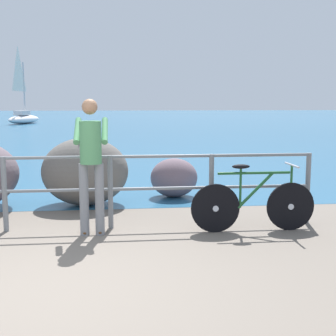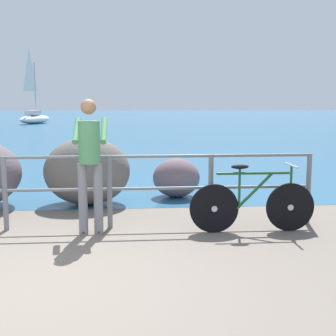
# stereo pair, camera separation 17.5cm
# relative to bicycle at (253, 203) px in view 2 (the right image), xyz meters

# --- Properties ---
(ground_plane) EXTENTS (120.00, 120.00, 0.10)m
(ground_plane) POSITION_rel_bicycle_xyz_m (-2.63, 18.26, -0.44)
(ground_plane) COLOR #6B6056
(sea_surface) EXTENTS (120.00, 90.00, 0.01)m
(sea_surface) POSITION_rel_bicycle_xyz_m (-2.63, 46.50, -0.39)
(sea_surface) COLOR #285B7F
(sea_surface) RESTS_ON ground_plane
(promenade_railing) EXTENTS (7.13, 0.07, 1.02)m
(promenade_railing) POSITION_rel_bicycle_xyz_m (-2.63, 0.35, 0.25)
(promenade_railing) COLOR slate
(promenade_railing) RESTS_ON ground_plane
(bicycle) EXTENTS (1.70, 0.48, 0.92)m
(bicycle) POSITION_rel_bicycle_xyz_m (0.00, 0.00, 0.00)
(bicycle) COLOR black
(bicycle) RESTS_ON ground_plane
(person_at_railing) EXTENTS (0.44, 0.64, 1.78)m
(person_at_railing) POSITION_rel_bicycle_xyz_m (-2.16, 0.07, 0.60)
(person_at_railing) COLOR slate
(person_at_railing) RESTS_ON ground_plane
(breakwater_boulder_main) EXTENTS (1.46, 1.15, 1.15)m
(breakwater_boulder_main) POSITION_rel_bicycle_xyz_m (-2.37, 1.90, 0.18)
(breakwater_boulder_main) COLOR #605B56
(breakwater_boulder_main) RESTS_ON ground
(breakwater_boulder_right) EXTENTS (0.87, 0.76, 0.72)m
(breakwater_boulder_right) POSITION_rel_bicycle_xyz_m (-0.79, 2.40, -0.03)
(breakwater_boulder_right) COLOR #6A575F
(breakwater_boulder_right) RESTS_ON ground
(seagull) EXTENTS (0.20, 0.34, 0.23)m
(seagull) POSITION_rel_bicycle_xyz_m (-2.34, 1.91, 0.89)
(seagull) COLOR gold
(seagull) RESTS_ON breakwater_boulder_main
(sailboat) EXTENTS (2.53, 4.59, 6.16)m
(sailboat) POSITION_rel_bicycle_xyz_m (-9.38, 32.50, 0.32)
(sailboat) COLOR white
(sailboat) RESTS_ON sea_surface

